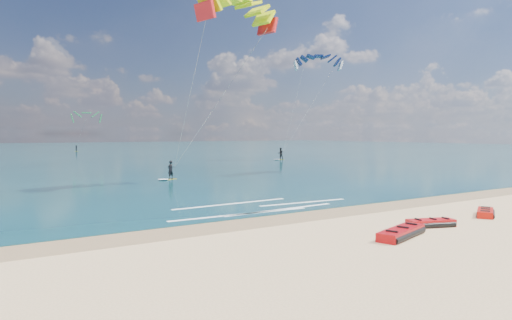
{
  "coord_description": "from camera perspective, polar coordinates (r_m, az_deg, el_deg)",
  "views": [
    {
      "loc": [
        -13.87,
        -14.3,
        4.02
      ],
      "look_at": [
        0.35,
        8.0,
        2.49
      ],
      "focal_mm": 32.0,
      "sensor_mm": 36.0,
      "label": 1
    }
  ],
  "objects": [
    {
      "name": "wet_sand_strip",
      "position": [
        22.53,
        6.15,
        -6.98
      ],
      "size": [
        320.0,
        2.4,
        0.01
      ],
      "primitive_type": "cube",
      "color": "olive",
      "rests_on": "ground"
    },
    {
      "name": "packed_kite_right",
      "position": [
        25.12,
        26.73,
        -6.26
      ],
      "size": [
        2.39,
        1.97,
        0.37
      ],
      "primitive_type": null,
      "rotation": [
        0.0,
        0.0,
        0.53
      ],
      "color": "red",
      "rests_on": "ground"
    },
    {
      "name": "ground",
      "position": [
        56.18,
        -18.15,
        -0.96
      ],
      "size": [
        320.0,
        320.0,
        0.0
      ],
      "primitive_type": "plane",
      "color": "tan",
      "rests_on": "ground"
    },
    {
      "name": "sea",
      "position": [
        119.17,
        -25.83,
        1.05
      ],
      "size": [
        320.0,
        200.0,
        0.04
      ],
      "primitive_type": "cube",
      "color": "#0A3238",
      "rests_on": "ground"
    },
    {
      "name": "kitesurfer_far",
      "position": [
        71.14,
        5.66,
        7.57
      ],
      "size": [
        11.85,
        5.52,
        17.48
      ],
      "rotation": [
        0.0,
        0.0,
        0.26
      ],
      "color": "#C3D01F",
      "rests_on": "sea"
    },
    {
      "name": "shoreline_foam",
      "position": [
        24.7,
        0.78,
        -5.96
      ],
      "size": [
        11.73,
        3.72,
        0.01
      ],
      "color": "white",
      "rests_on": "ground"
    },
    {
      "name": "packed_kite_left",
      "position": [
        18.83,
        17.68,
        -9.18
      ],
      "size": [
        3.27,
        1.97,
        0.41
      ],
      "primitive_type": null,
      "rotation": [
        0.0,
        0.0,
        0.29
      ],
      "color": "#AA090C",
      "rests_on": "ground"
    },
    {
      "name": "kitesurfer_main",
      "position": [
        38.73,
        -6.42,
        9.59
      ],
      "size": [
        10.3,
        7.54,
        16.16
      ],
      "rotation": [
        0.0,
        0.0,
        0.42
      ],
      "color": "yellow",
      "rests_on": "sea"
    },
    {
      "name": "packed_kite_mid",
      "position": [
        21.32,
        21.0,
        -7.78
      ],
      "size": [
        2.45,
        1.72,
        0.38
      ],
      "primitive_type": null,
      "rotation": [
        0.0,
        0.0,
        -0.34
      ],
      "color": "red",
      "rests_on": "ground"
    }
  ]
}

